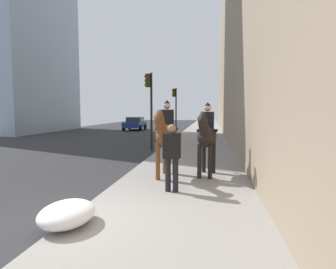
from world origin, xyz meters
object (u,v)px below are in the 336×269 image
(mounted_horse_far, at_px, (207,135))
(traffic_light_far_curb, at_px, (175,104))
(car_near_lane, at_px, (135,123))
(mounted_horse_near, at_px, (166,134))
(pedestrian_greeting, at_px, (172,153))
(traffic_light_near_curb, at_px, (150,99))

(mounted_horse_far, height_order, traffic_light_far_curb, traffic_light_far_curb)
(mounted_horse_far, relative_size, car_near_lane, 0.59)
(mounted_horse_near, relative_size, pedestrian_greeting, 1.39)
(pedestrian_greeting, xyz_separation_m, traffic_light_far_curb, (18.01, 2.11, 1.64))
(mounted_horse_far, bearing_deg, traffic_light_far_curb, -162.46)
(mounted_horse_near, bearing_deg, traffic_light_far_curb, -169.96)
(mounted_horse_far, distance_m, traffic_light_near_curb, 7.03)
(pedestrian_greeting, bearing_deg, traffic_light_far_curb, 16.92)
(mounted_horse_far, xyz_separation_m, car_near_lane, (21.90, 8.11, -0.64))
(mounted_horse_near, height_order, traffic_light_near_curb, traffic_light_near_curb)
(pedestrian_greeting, height_order, traffic_light_near_curb, traffic_light_near_curb)
(car_near_lane, distance_m, traffic_light_near_curb, 16.64)
(traffic_light_far_curb, bearing_deg, pedestrian_greeting, -173.33)
(pedestrian_greeting, height_order, car_near_lane, pedestrian_greeting)
(pedestrian_greeting, relative_size, traffic_light_near_curb, 0.41)
(mounted_horse_far, relative_size, pedestrian_greeting, 1.35)
(car_near_lane, xyz_separation_m, traffic_light_far_curb, (-5.78, -5.17, 1.98))
(mounted_horse_near, xyz_separation_m, mounted_horse_far, (0.37, -1.22, -0.06))
(mounted_horse_near, height_order, mounted_horse_far, mounted_horse_near)
(car_near_lane, bearing_deg, traffic_light_far_curb, 40.92)
(pedestrian_greeting, xyz_separation_m, car_near_lane, (23.79, 7.28, -0.35))
(mounted_horse_far, bearing_deg, traffic_light_near_curb, -146.19)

